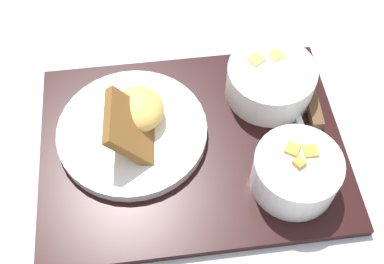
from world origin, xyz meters
TOP-DOWN VIEW (x-y plane):
  - ground_plane at (0.00, 0.00)m, footprint 4.00×4.00m
  - serving_tray at (0.00, 0.00)m, footprint 0.47×0.37m
  - bowl_salad at (-0.14, 0.07)m, footprint 0.12×0.12m
  - bowl_soup at (-0.12, -0.09)m, footprint 0.13×0.13m
  - plate_main at (0.08, -0.02)m, footprint 0.22×0.22m
  - knife at (-0.18, -0.05)m, footprint 0.02×0.18m
  - spoon at (-0.16, -0.02)m, footprint 0.05×0.17m

SIDE VIEW (x-z plane):
  - ground_plane at x=0.00m, z-range 0.00..0.00m
  - serving_tray at x=0.00m, z-range 0.00..0.01m
  - spoon at x=-0.16m, z-range 0.01..0.02m
  - knife at x=-0.18m, z-range 0.01..0.03m
  - plate_main at x=0.08m, z-range -0.01..0.07m
  - bowl_soup at x=-0.12m, z-range 0.02..0.07m
  - bowl_salad at x=-0.14m, z-range 0.02..0.08m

